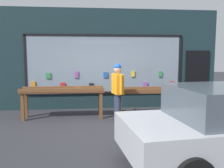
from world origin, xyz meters
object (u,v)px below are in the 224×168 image
display_table_left (63,93)px  person_browsing (118,88)px  display_table_right (155,93)px  small_dog (133,113)px

display_table_left → person_browsing: (1.62, -0.58, 0.23)m
person_browsing → display_table_right: bearing=-79.0°
person_browsing → display_table_left: bearing=57.0°
person_browsing → small_dog: 0.85m
display_table_left → display_table_right: size_ratio=1.00×
display_table_right → small_dog: 1.27m
display_table_left → person_browsing: size_ratio=1.48×
display_table_right → display_table_left: bearing=179.9°
display_table_right → person_browsing: person_browsing is taller
display_table_left → person_browsing: bearing=-19.7°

